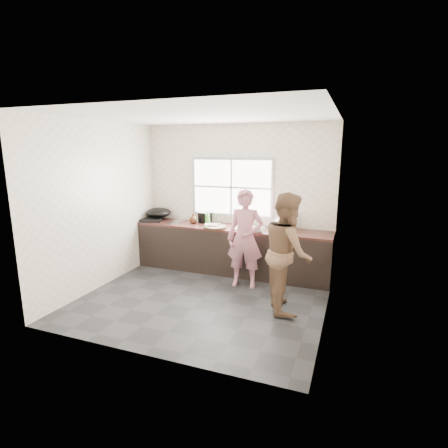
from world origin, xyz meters
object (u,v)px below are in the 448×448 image
at_px(dish_rack, 288,220).
at_px(woman, 245,242).
at_px(bottle_green, 207,217).
at_px(pot_lid_right, 179,221).
at_px(pot_lid_left, 173,223).
at_px(bowl_mince, 211,226).
at_px(bottle_brown_short, 193,219).
at_px(plate_food, 197,221).
at_px(glass_jar, 199,219).
at_px(black_pot, 205,217).
at_px(bottle_brown_tall, 208,218).
at_px(burner, 151,220).
at_px(bowl_held, 241,229).
at_px(person_side, 287,252).
at_px(wok, 159,212).
at_px(cutting_board, 215,227).
at_px(bowl_crabs, 256,230).

bearing_deg(dish_rack, woman, -110.37).
bearing_deg(bottle_green, pot_lid_right, 174.54).
bearing_deg(pot_lid_left, bowl_mince, -2.80).
bearing_deg(bottle_brown_short, plate_food, 95.53).
bearing_deg(glass_jar, black_pot, 1.80).
height_order(plate_food, glass_jar, glass_jar).
xyz_separation_m(bottle_brown_tall, dish_rack, (1.56, 0.00, 0.06)).
bearing_deg(burner, bowl_held, -4.63).
xyz_separation_m(plate_food, burner, (-0.85, -0.29, 0.02)).
height_order(bowl_held, burner, bowl_held).
distance_m(person_side, glass_jar, 2.43).
xyz_separation_m(bottle_brown_tall, wok, (-0.99, -0.15, 0.06)).
relative_size(cutting_board, dish_rack, 1.01).
bearing_deg(bowl_crabs, plate_food, 161.63).
height_order(bowl_mince, wok, wok).
relative_size(bottle_brown_short, pot_lid_left, 0.79).
bearing_deg(wok, cutting_board, -12.33).
bearing_deg(bottle_brown_tall, plate_food, 180.00).
height_order(glass_jar, dish_rack, dish_rack).
bearing_deg(bottle_brown_short, person_side, -30.36).
distance_m(black_pot, plate_food, 0.19).
bearing_deg(dish_rack, wok, -161.82).
height_order(plate_food, pot_lid_right, plate_food).
xyz_separation_m(bowl_mince, bowl_held, (0.59, -0.05, 0.00)).
xyz_separation_m(bowl_mince, bottle_brown_short, (-0.45, 0.19, 0.06)).
distance_m(bottle_brown_short, dish_rack, 1.78).
bearing_deg(plate_food, glass_jar, -5.31).
height_order(glass_jar, pot_lid_right, glass_jar).
xyz_separation_m(bowl_mince, dish_rack, (1.32, 0.39, 0.12)).
bearing_deg(person_side, pot_lid_right, 40.65).
height_order(bowl_mince, pot_lid_right, bowl_mince).
distance_m(plate_food, burner, 0.90).
distance_m(woman, pot_lid_left, 1.63).
xyz_separation_m(bowl_mince, bottle_green, (-0.17, 0.23, 0.10)).
height_order(plate_food, dish_rack, dish_rack).
relative_size(black_pot, bottle_brown_short, 1.58).
relative_size(bowl_crabs, black_pot, 0.71).
relative_size(bowl_mince, bowl_crabs, 1.18).
distance_m(cutting_board, plate_food, 0.72).
height_order(bowl_held, wok, wok).
xyz_separation_m(cutting_board, bowl_held, (0.49, 0.00, 0.01)).
bearing_deg(cutting_board, burner, 173.78).
relative_size(person_side, glass_jar, 17.81).
relative_size(woman, plate_food, 6.48).
height_order(person_side, bowl_mince, person_side).
bearing_deg(woman, bowl_crabs, 68.88).
bearing_deg(bowl_crabs, woman, -104.38).
bearing_deg(cutting_board, dish_rack, 19.84).
bearing_deg(plate_food, pot_lid_left, -133.55).
bearing_deg(bowl_held, dish_rack, 31.09).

